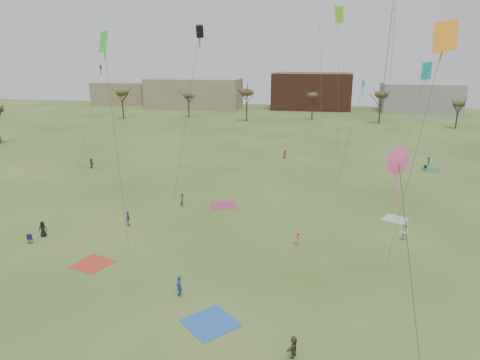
% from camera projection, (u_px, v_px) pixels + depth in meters
% --- Properties ---
extents(ground, '(260.00, 260.00, 0.00)m').
position_uv_depth(ground, '(213.00, 286.00, 34.44)').
color(ground, '#375B1C').
rests_on(ground, ground).
extents(flyer_near_right, '(0.70, 0.76, 1.73)m').
position_uv_depth(flyer_near_right, '(179.00, 286.00, 32.87)').
color(flyer_near_right, '#214698').
rests_on(flyer_near_right, ground).
extents(spectator_fore_b, '(0.69, 0.84, 1.59)m').
position_uv_depth(spectator_fore_b, '(183.00, 200.00, 52.59)').
color(spectator_fore_b, '#8B8258').
rests_on(spectator_fore_b, ground).
extents(spectator_fore_c, '(0.87, 1.40, 1.44)m').
position_uv_depth(spectator_fore_c, '(293.00, 347.00, 26.23)').
color(spectator_fore_c, '#4C4836').
rests_on(spectator_fore_c, ground).
extents(flyer_mid_a, '(0.96, 0.81, 1.66)m').
position_uv_depth(flyer_mid_a, '(43.00, 229.00, 43.63)').
color(flyer_mid_a, black).
rests_on(flyer_mid_a, ground).
extents(flyer_mid_b, '(0.82, 1.08, 1.48)m').
position_uv_depth(flyer_mid_b, '(298.00, 238.00, 41.81)').
color(flyer_mid_b, orange).
rests_on(flyer_mid_b, ground).
extents(spectator_mid_d, '(0.74, 1.08, 1.70)m').
position_uv_depth(spectator_mid_d, '(128.00, 218.00, 46.39)').
color(spectator_mid_d, purple).
rests_on(spectator_mid_d, ground).
extents(spectator_mid_e, '(1.09, 1.14, 1.84)m').
position_uv_depth(spectator_mid_e, '(404.00, 232.00, 42.66)').
color(spectator_mid_e, white).
rests_on(spectator_mid_e, ground).
extents(flyer_far_a, '(1.38, 1.44, 1.64)m').
position_uv_depth(flyer_far_a, '(91.00, 163.00, 70.12)').
color(flyer_far_a, '#257125').
rests_on(flyer_far_a, ground).
extents(flyer_far_b, '(0.85, 0.86, 1.50)m').
position_uv_depth(flyer_far_b, '(285.00, 154.00, 76.70)').
color(flyer_far_b, '#C13B21').
rests_on(flyer_far_b, ground).
extents(flyer_far_c, '(0.79, 1.10, 1.54)m').
position_uv_depth(flyer_far_c, '(428.00, 161.00, 71.37)').
color(flyer_far_c, navy).
rests_on(flyer_far_c, ground).
extents(blanket_red, '(3.68, 3.68, 0.03)m').
position_uv_depth(blanket_red, '(93.00, 264.00, 38.09)').
color(blanket_red, red).
rests_on(blanket_red, ground).
extents(blanket_blue, '(4.55, 4.55, 0.03)m').
position_uv_depth(blanket_blue, '(210.00, 323.00, 29.75)').
color(blanket_blue, blue).
rests_on(blanket_blue, ground).
extents(blanket_cream, '(3.44, 3.44, 0.03)m').
position_uv_depth(blanket_cream, '(395.00, 219.00, 48.47)').
color(blanket_cream, beige).
rests_on(blanket_cream, ground).
extents(blanket_plum, '(3.70, 3.70, 0.03)m').
position_uv_depth(blanket_plum, '(223.00, 205.00, 52.96)').
color(blanket_plum, '#AE3567').
rests_on(blanket_plum, ground).
extents(blanket_olive, '(2.83, 2.83, 0.03)m').
position_uv_depth(blanket_olive, '(431.00, 170.00, 69.13)').
color(blanket_olive, '#2F8248').
rests_on(blanket_olive, ground).
extents(camp_chair_left, '(0.74, 0.73, 0.87)m').
position_uv_depth(camp_chair_left, '(30.00, 241.00, 42.28)').
color(camp_chair_left, '#16193D').
rests_on(camp_chair_left, ground).
extents(camp_chair_right, '(0.74, 0.74, 0.87)m').
position_uv_depth(camp_chair_right, '(425.00, 169.00, 68.63)').
color(camp_chair_right, '#15153A').
rests_on(camp_chair_right, ground).
extents(kites_aloft, '(59.08, 57.02, 24.43)m').
position_uv_depth(kites_aloft, '(278.00, 47.00, 50.04)').
color(kites_aloft, red).
rests_on(kites_aloft, ground).
extents(tree_line, '(117.44, 49.32, 8.91)m').
position_uv_depth(tree_line, '(277.00, 99.00, 107.54)').
color(tree_line, '#3A2B1E').
rests_on(tree_line, ground).
extents(building_tan, '(32.00, 14.00, 10.00)m').
position_uv_depth(building_tan, '(194.00, 93.00, 147.51)').
color(building_tan, '#937F60').
rests_on(building_tan, ground).
extents(building_brick, '(26.00, 16.00, 12.00)m').
position_uv_depth(building_brick, '(311.00, 91.00, 145.05)').
color(building_brick, brown).
rests_on(building_brick, ground).
extents(building_grey, '(24.00, 12.00, 9.00)m').
position_uv_depth(building_grey, '(420.00, 98.00, 137.56)').
color(building_grey, gray).
rests_on(building_grey, ground).
extents(building_tan_west, '(20.00, 12.00, 8.00)m').
position_uv_depth(building_tan_west, '(122.00, 93.00, 159.56)').
color(building_tan_west, '#937F60').
rests_on(building_tan_west, ground).
extents(radio_tower, '(1.51, 1.72, 41.00)m').
position_uv_depth(radio_tower, '(389.00, 51.00, 141.70)').
color(radio_tower, '#9EA3A8').
rests_on(radio_tower, ground).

